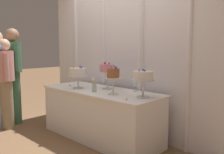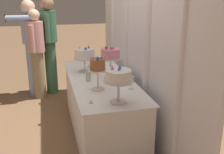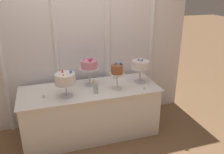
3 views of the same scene
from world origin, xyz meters
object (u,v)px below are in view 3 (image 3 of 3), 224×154
at_px(cake_display_rightmost, 140,66).
at_px(flower_vase, 95,87).
at_px(cake_display_leftmost, 65,79).
at_px(cake_display_midleft, 89,66).
at_px(wine_glass, 115,72).
at_px(cake_table, 91,111).
at_px(cake_display_midright, 117,71).
at_px(tealight_far_left, 44,97).
at_px(tealight_near_left, 144,88).

height_order(cake_display_rightmost, flower_vase, cake_display_rightmost).
relative_size(cake_display_leftmost, cake_display_midleft, 0.87).
xyz_separation_m(cake_display_midleft, cake_display_rightmost, (0.76, -0.11, -0.04)).
distance_m(cake_display_leftmost, wine_glass, 0.92).
relative_size(cake_table, cake_display_midleft, 4.71).
height_order(cake_display_leftmost, flower_vase, cake_display_leftmost).
xyz_separation_m(cake_display_leftmost, wine_glass, (0.81, 0.40, -0.13)).
bearing_deg(cake_display_rightmost, cake_display_midright, -163.38).
bearing_deg(cake_table, wine_glass, 29.14).
distance_m(cake_display_midleft, cake_display_midright, 0.42).
bearing_deg(flower_vase, wine_glass, 45.34).
bearing_deg(cake_display_midright, tealight_far_left, 178.66).
bearing_deg(flower_vase, cake_display_rightmost, 13.66).
bearing_deg(tealight_far_left, cake_display_leftmost, -11.31).
distance_m(cake_table, cake_display_midleft, 0.70).
height_order(tealight_far_left, tealight_near_left, tealight_near_left).
relative_size(cake_display_midleft, cake_display_midright, 1.08).
relative_size(cake_display_leftmost, cake_display_midright, 0.94).
distance_m(wine_glass, flower_vase, 0.59).
bearing_deg(tealight_near_left, tealight_far_left, 173.09).
bearing_deg(cake_display_leftmost, tealight_far_left, 168.69).
bearing_deg(cake_display_rightmost, cake_display_midleft, 171.89).
bearing_deg(tealight_far_left, wine_glass, 17.04).
xyz_separation_m(cake_display_midright, flower_vase, (-0.33, -0.06, -0.18)).
bearing_deg(cake_display_leftmost, cake_table, 22.01).
bearing_deg(cake_table, cake_display_midleft, 77.28).
distance_m(cake_table, flower_vase, 0.50).
bearing_deg(cake_display_midleft, cake_table, -102.72).
xyz_separation_m(tealight_far_left, tealight_near_left, (1.39, -0.17, 0.00)).
height_order(cake_table, cake_display_midright, cake_display_midright).
relative_size(cake_display_leftmost, tealight_far_left, 7.75).
bearing_deg(cake_display_rightmost, cake_display_leftmost, -172.07).
relative_size(flower_vase, tealight_near_left, 5.24).
bearing_deg(cake_table, flower_vase, -73.76).
xyz_separation_m(cake_table, cake_display_rightmost, (0.79, 0.02, 0.64)).
distance_m(flower_vase, tealight_near_left, 0.70).
xyz_separation_m(cake_display_leftmost, cake_display_rightmost, (1.14, 0.16, 0.02)).
height_order(cake_display_midleft, flower_vase, cake_display_midleft).
distance_m(cake_display_leftmost, cake_display_midright, 0.73).
relative_size(cake_display_rightmost, tealight_far_left, 8.19).
xyz_separation_m(cake_display_rightmost, tealight_near_left, (-0.05, -0.27, -0.25)).
bearing_deg(tealight_near_left, cake_display_rightmost, 79.88).
bearing_deg(cake_display_midright, tealight_near_left, -21.62).
bearing_deg(cake_display_midright, flower_vase, -170.15).
xyz_separation_m(cake_display_midleft, tealight_near_left, (0.71, -0.38, -0.30)).
bearing_deg(cake_display_rightmost, tealight_far_left, -176.05).
height_order(wine_glass, tealight_far_left, wine_glass).
relative_size(cake_display_midleft, wine_glass, 2.73).
relative_size(cake_table, cake_display_midright, 5.06).
distance_m(wine_glass, tealight_far_left, 1.17).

